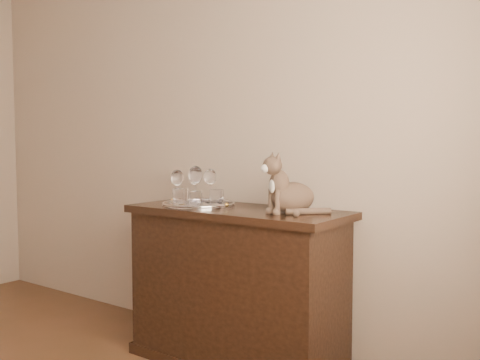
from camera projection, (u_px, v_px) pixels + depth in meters
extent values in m
cube|color=#C5AB93|center=(190.00, 119.00, 3.40)|extent=(4.00, 0.10, 2.70)
cylinder|color=silver|center=(199.00, 205.00, 2.95)|extent=(0.40, 0.40, 0.01)
cylinder|color=white|center=(195.00, 199.00, 2.85)|extent=(0.07, 0.07, 0.08)
cylinder|color=white|center=(181.00, 197.00, 2.85)|extent=(0.08, 0.08, 0.10)
cylinder|color=white|center=(217.00, 198.00, 2.90)|extent=(0.08, 0.08, 0.08)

